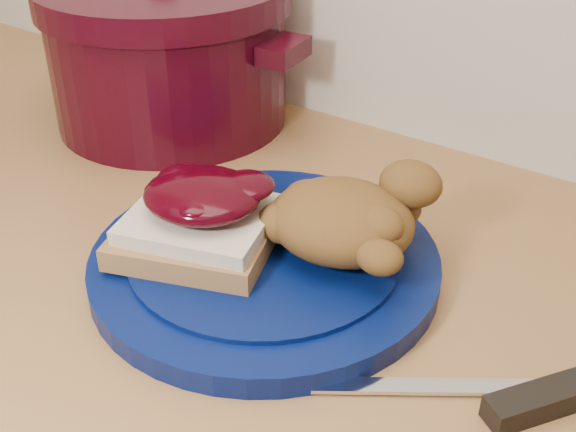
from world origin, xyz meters
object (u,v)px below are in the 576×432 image
Objects in this scene: dutch_oven at (168,52)px; pepper_grinder at (140,39)px; plate at (265,263)px; butter_knife at (443,387)px.

pepper_grinder is at bearing 155.92° from dutch_oven.
plate is 0.35m from dutch_oven.
butter_knife is at bearing -26.48° from dutch_oven.
plate is 0.44m from pepper_grinder.
plate reaches higher than butter_knife.
butter_knife is 0.53× the size of dutch_oven.
pepper_grinder reaches higher than butter_knife.
pepper_grinder is at bearing 119.78° from butter_knife.
plate is 0.19m from butter_knife.
butter_knife is 0.62m from pepper_grinder.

